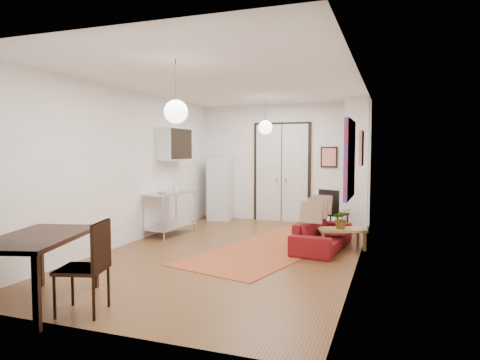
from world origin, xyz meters
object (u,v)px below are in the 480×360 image
(fridge, at_px, (220,189))
(dining_table, at_px, (38,243))
(dining_chair_near, at_px, (88,258))
(coffee_table, at_px, (341,231))
(kitchen_counter, at_px, (170,207))
(sofa, at_px, (323,234))
(black_side_chair, at_px, (335,209))
(dining_chair_far, at_px, (88,258))

(fridge, bearing_deg, dining_table, -94.52)
(dining_chair_near, bearing_deg, fridge, 173.79)
(fridge, relative_size, dining_chair_near, 1.57)
(coffee_table, xyz_separation_m, kitchen_counter, (-3.50, 0.11, 0.26))
(sofa, relative_size, black_side_chair, 1.81)
(kitchen_counter, xyz_separation_m, fridge, (0.22, 2.18, 0.21))
(sofa, xyz_separation_m, dining_chair_far, (-1.98, -3.82, 0.32))
(kitchen_counter, bearing_deg, fridge, 92.22)
(coffee_table, xyz_separation_m, dining_chair_far, (-2.29, -3.91, 0.26))
(dining_chair_far, height_order, black_side_chair, dining_chair_far)
(kitchen_counter, height_order, dining_chair_far, dining_chair_far)
(fridge, xyz_separation_m, dining_chair_far, (0.98, -6.20, -0.20))
(kitchen_counter, xyz_separation_m, dining_chair_far, (1.20, -4.02, 0.00))
(kitchen_counter, xyz_separation_m, dining_chair_near, (1.20, -4.02, 0.00))
(dining_chair_far, bearing_deg, sofa, 137.37)
(coffee_table, distance_m, dining_table, 4.96)
(coffee_table, xyz_separation_m, dining_table, (-2.89, -4.01, 0.40))
(sofa, relative_size, fridge, 1.13)
(black_side_chair, bearing_deg, dining_chair_near, 91.12)
(sofa, distance_m, dining_chair_near, 4.32)
(black_side_chair, bearing_deg, dining_table, 85.95)
(dining_chair_near, bearing_deg, coffee_table, 134.41)
(dining_chair_near, relative_size, dining_chair_far, 1.00)
(coffee_table, height_order, dining_table, dining_table)
(fridge, relative_size, black_side_chair, 1.60)
(sofa, distance_m, dining_chair_far, 4.32)
(sofa, xyz_separation_m, kitchen_counter, (-3.19, 0.20, 0.32))
(dining_table, xyz_separation_m, black_side_chair, (2.64, 5.08, -0.14))
(sofa, relative_size, dining_table, 1.09)
(kitchen_counter, relative_size, dining_table, 0.76)
(dining_table, height_order, dining_chair_near, dining_chair_near)
(dining_chair_far, bearing_deg, coffee_table, 134.41)
(black_side_chair, bearing_deg, kitchen_counter, 39.90)
(sofa, relative_size, coffee_table, 1.89)
(kitchen_counter, height_order, black_side_chair, black_side_chair)
(fridge, xyz_separation_m, black_side_chair, (3.03, -1.22, -0.21))
(dining_chair_far, bearing_deg, dining_table, -95.61)
(coffee_table, bearing_deg, fridge, 145.10)
(dining_chair_near, bearing_deg, black_side_chair, 142.47)
(dining_table, relative_size, dining_chair_near, 1.63)
(dining_table, height_order, black_side_chair, black_side_chair)
(kitchen_counter, bearing_deg, black_side_chair, 24.47)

